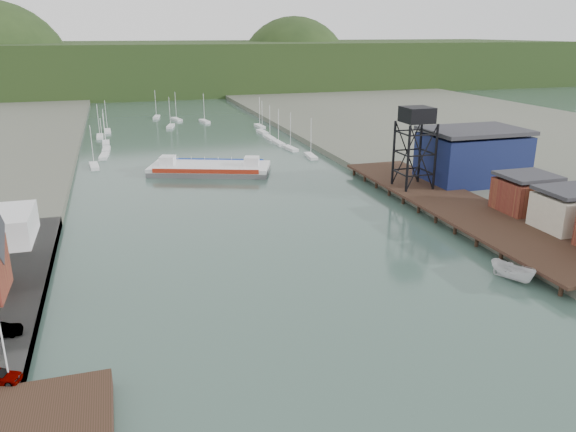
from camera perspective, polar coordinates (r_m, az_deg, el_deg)
ground at (r=55.59m, az=9.54°, el=-17.45°), size 600.00×600.00×0.00m
east_land at (r=168.16m, az=25.95°, el=5.41°), size 120.00×400.00×3.20m
east_pier at (r=107.42m, az=16.75°, el=1.10°), size 14.00×70.00×2.45m
lift_tower at (r=114.19m, az=12.95°, el=9.50°), size 6.50×6.50×16.00m
blue_shed at (r=125.35m, az=18.22°, el=5.80°), size 20.50×14.50×11.30m
marina_sailboats at (r=182.44m, az=-10.12°, el=7.96°), size 57.71×92.65×0.90m
distant_hills at (r=342.37m, az=-14.55°, el=14.09°), size 500.00×120.00×80.00m
chain_ferry at (r=135.00m, az=-7.94°, el=4.82°), size 30.01×20.02×4.01m
motorboat at (r=81.98m, az=21.85°, el=-5.30°), size 4.57×6.95×2.51m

